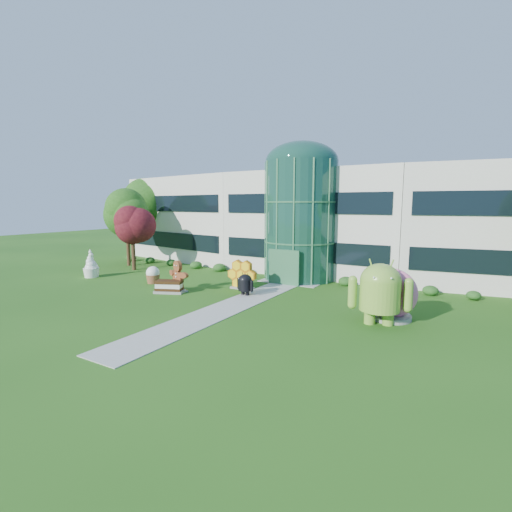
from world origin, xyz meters
The scene contains 14 objects.
ground centered at (0.00, 0.00, 0.00)m, with size 140.00×140.00×0.00m, color #215114.
building centered at (0.00, 18.00, 4.65)m, with size 46.00×15.00×9.30m, color beige, non-canonical shape.
atrium centered at (0.00, 12.00, 4.90)m, with size 6.00×6.00×9.80m, color #194738.
walkway centered at (0.00, 2.00, 0.02)m, with size 2.40×20.00×0.04m, color #9E9E93.
tree_red centered at (-15.50, 7.50, 3.00)m, with size 4.00×4.00×6.00m, color #3F0C14, non-canonical shape.
trees_backdrop centered at (0.00, 13.00, 4.20)m, with size 52.00×8.00×8.40m, color #1E4E13, non-canonical shape.
android_green centered at (8.70, 2.83, 1.92)m, with size 3.39×2.26×3.84m, color #7CAF38, non-canonical shape.
android_black centered at (-0.78, 4.48, 0.88)m, with size 1.56×1.04×1.77m, color black, non-canonical shape.
donut centered at (9.04, 4.08, 1.46)m, with size 2.80×1.34×2.91m, color #F95E96, non-canonical shape.
gingerbread centered at (-5.62, 2.98, 1.15)m, with size 2.50×0.96×2.31m, color maroon, non-canonical shape.
ice_cream_sandwich centered at (-5.87, 2.32, 0.46)m, with size 2.06×1.03×0.92m, color black, non-canonical shape.
honeycomb centered at (-2.08, 6.10, 0.98)m, with size 2.51×0.89×1.97m, color yellow, non-canonical shape.
froyo centered at (-15.83, 3.09, 1.22)m, with size 1.42×1.42×2.44m, color white, non-canonical shape.
cupcake centered at (-9.34, 4.08, 0.69)m, with size 1.16×1.16×1.39m, color white, non-canonical shape.
Camera 1 is at (12.86, -16.83, 6.33)m, focal length 26.00 mm.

